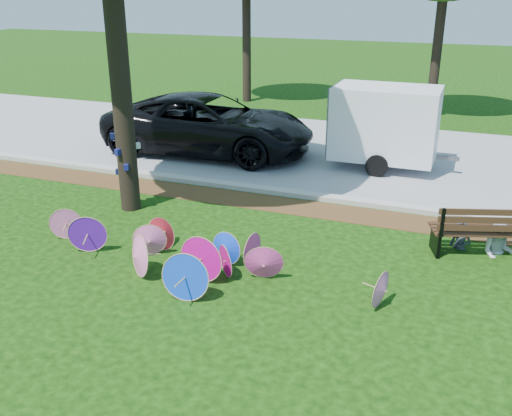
{
  "coord_description": "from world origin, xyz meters",
  "views": [
    {
      "loc": [
        4.06,
        -7.33,
        4.88
      ],
      "look_at": [
        0.5,
        2.0,
        0.9
      ],
      "focal_mm": 40.0,
      "sensor_mm": 36.0,
      "label": 1
    }
  ],
  "objects_px": {
    "parasol_pile": "(184,252)",
    "cargo_trailer": "(385,123)",
    "person_left": "(463,222)",
    "park_bench": "(482,228)",
    "person_right": "(503,223)",
    "black_van": "(209,125)"
  },
  "relations": [
    {
      "from": "parasol_pile",
      "to": "person_right",
      "type": "relative_size",
      "value": 5.28
    },
    {
      "from": "person_right",
      "to": "cargo_trailer",
      "type": "bearing_deg",
      "value": 119.48
    },
    {
      "from": "parasol_pile",
      "to": "park_bench",
      "type": "xyz_separation_m",
      "value": [
        4.97,
        2.7,
        0.14
      ]
    },
    {
      "from": "parasol_pile",
      "to": "black_van",
      "type": "xyz_separation_m",
      "value": [
        -2.84,
        7.12,
        0.51
      ]
    },
    {
      "from": "black_van",
      "to": "park_bench",
      "type": "distance_m",
      "value": 8.98
    },
    {
      "from": "cargo_trailer",
      "to": "person_left",
      "type": "relative_size",
      "value": 2.46
    },
    {
      "from": "cargo_trailer",
      "to": "park_bench",
      "type": "bearing_deg",
      "value": -61.01
    },
    {
      "from": "park_bench",
      "to": "cargo_trailer",
      "type": "bearing_deg",
      "value": 100.93
    },
    {
      "from": "person_left",
      "to": "person_right",
      "type": "relative_size",
      "value": 0.87
    },
    {
      "from": "black_van",
      "to": "person_right",
      "type": "relative_size",
      "value": 4.82
    },
    {
      "from": "person_left",
      "to": "person_right",
      "type": "height_order",
      "value": "person_right"
    },
    {
      "from": "cargo_trailer",
      "to": "person_left",
      "type": "bearing_deg",
      "value": -64.07
    },
    {
      "from": "parasol_pile",
      "to": "cargo_trailer",
      "type": "bearing_deg",
      "value": 72.85
    },
    {
      "from": "park_bench",
      "to": "person_right",
      "type": "xyz_separation_m",
      "value": [
        0.35,
        0.05,
        0.15
      ]
    },
    {
      "from": "park_bench",
      "to": "person_right",
      "type": "bearing_deg",
      "value": -9.8
    },
    {
      "from": "black_van",
      "to": "person_right",
      "type": "distance_m",
      "value": 9.26
    },
    {
      "from": "cargo_trailer",
      "to": "park_bench",
      "type": "distance_m",
      "value": 5.55
    },
    {
      "from": "cargo_trailer",
      "to": "black_van",
      "type": "bearing_deg",
      "value": -175.49
    },
    {
      "from": "park_bench",
      "to": "person_left",
      "type": "height_order",
      "value": "person_left"
    },
    {
      "from": "parasol_pile",
      "to": "person_left",
      "type": "height_order",
      "value": "person_left"
    },
    {
      "from": "parasol_pile",
      "to": "person_left",
      "type": "bearing_deg",
      "value": 30.76
    },
    {
      "from": "park_bench",
      "to": "black_van",
      "type": "bearing_deg",
      "value": 132.58
    }
  ]
}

